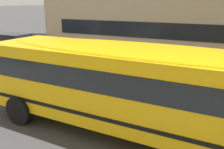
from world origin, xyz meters
TOP-DOWN VIEW (x-y plane):
  - school_bus at (-2.32, -1.76)m, footprint 12.11×3.01m
  - parked_car_grey_by_hydrant at (-14.69, 4.56)m, footprint 3.91×1.91m

SIDE VIEW (x-z plane):
  - parked_car_grey_by_hydrant at x=-14.69m, z-range 0.02..1.66m
  - school_bus at x=-2.32m, z-range 0.25..2.95m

